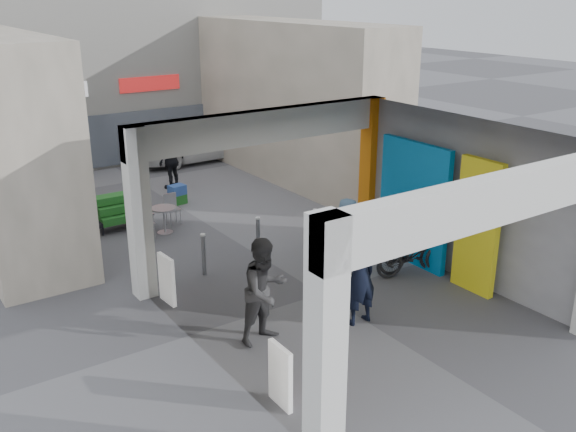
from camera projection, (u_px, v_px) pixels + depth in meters
ground at (321, 294)px, 13.16m from camera, size 90.00×90.00×0.00m
arcade_canopy at (373, 193)px, 12.04m from camera, size 6.40×6.45×6.40m
far_building at (85, 46)px, 22.73m from camera, size 18.00×4.08×8.00m
plaza_bldg_right at (293, 102)px, 20.56m from camera, size 2.00×9.00×5.00m
bollard_left at (204, 255)px, 13.91m from camera, size 0.09×0.09×0.93m
bollard_center at (258, 236)px, 14.99m from camera, size 0.09×0.09×0.90m
bollard_right at (315, 227)px, 15.60m from camera, size 0.09×0.09×0.88m
advert_board_near at (281, 375)px, 9.50m from camera, size 0.11×0.55×1.00m
advert_board_far at (167, 279)px, 12.65m from camera, size 0.13×0.55×1.00m
cafe_set at (157, 220)px, 16.53m from camera, size 1.35×1.09×0.82m
produce_stand at (120, 216)px, 16.67m from camera, size 1.34×0.73×0.88m
crate_stack at (177, 194)px, 18.62m from camera, size 0.51×0.43×0.56m
border_collie at (345, 290)px, 12.74m from camera, size 0.25×0.50×0.69m
man_with_dog at (360, 276)px, 11.74m from camera, size 0.70×0.47×1.91m
man_back_turned at (265, 291)px, 11.14m from camera, size 1.04×0.87×1.93m
man_elderly at (347, 233)px, 14.17m from camera, size 0.92×0.75×1.62m
man_crates at (172, 161)px, 19.88m from camera, size 1.13×0.82×1.78m
bicycle_front at (414, 254)px, 13.93m from camera, size 1.92×1.05×0.96m
bicycle_rear at (412, 252)px, 14.02m from camera, size 1.67×0.91×0.97m
white_van at (193, 142)px, 23.07m from camera, size 4.25×1.73×1.45m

